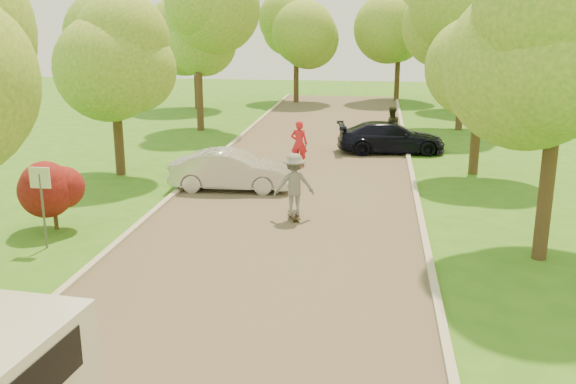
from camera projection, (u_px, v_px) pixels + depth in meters
The scene contains 21 objects.
ground at pixel (229, 335), 12.21m from camera, with size 100.00×100.00×0.00m, color #2F6C19.
road at pixel (287, 212), 19.85m from camera, with size 8.00×60.00×0.01m, color #4C4438.
curb_left at pixel (161, 205), 20.37m from camera, with size 0.18×60.00×0.12m, color #B2AD9E.
curb_right at pixel (420, 216), 19.30m from camera, with size 0.18×60.00×0.12m, color #B2AD9E.
street_sign at pixel (41, 190), 16.38m from camera, with size 0.55×0.06×2.17m.
red_shrub at pixel (53, 192), 18.00m from camera, with size 1.70×1.70×1.95m.
tree_l_midb at pixel (117, 52), 23.35m from camera, with size 4.30×4.20×6.62m.
tree_l_far at pixel (201, 24), 32.61m from camera, with size 4.92×4.80×7.79m.
tree_r_mida at pixel (574, 31), 14.59m from camera, with size 5.13×5.00×7.95m.
tree_r_midb at pixel (488, 44), 23.41m from camera, with size 4.51×4.40×7.01m.
tree_r_far at pixel (471, 17), 32.63m from camera, with size 5.33×5.20×8.34m.
tree_bg_a at pixel (198, 25), 40.61m from camera, with size 5.12×5.00×7.72m.
tree_bg_b at pixel (470, 21), 40.21m from camera, with size 5.12×5.00×7.95m.
tree_bg_c at pixel (299, 29), 43.72m from camera, with size 4.92×4.80×7.33m.
tree_bg_d at pixel (403, 24), 44.62m from camera, with size 5.12×5.00×7.72m.
silver_sedan at pixel (231, 170), 22.27m from camera, with size 1.46×4.19×1.38m, color #B8B7BD.
dark_sedan at pixel (391, 137), 28.33m from camera, with size 1.92×4.71×1.37m, color black.
longboard at pixel (294, 215), 19.21m from camera, with size 0.50×0.99×0.11m.
skateboarder at pixel (294, 185), 18.95m from camera, with size 1.21×0.69×1.87m, color slate.
person_striped at pixel (299, 143), 25.72m from camera, with size 0.68×0.44×1.85m, color red.
person_olive at pixel (391, 127), 29.66m from camera, with size 0.90×0.70×1.85m, color #2B2D1B.
Camera 1 is at (2.63, -10.79, 5.87)m, focal length 40.00 mm.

